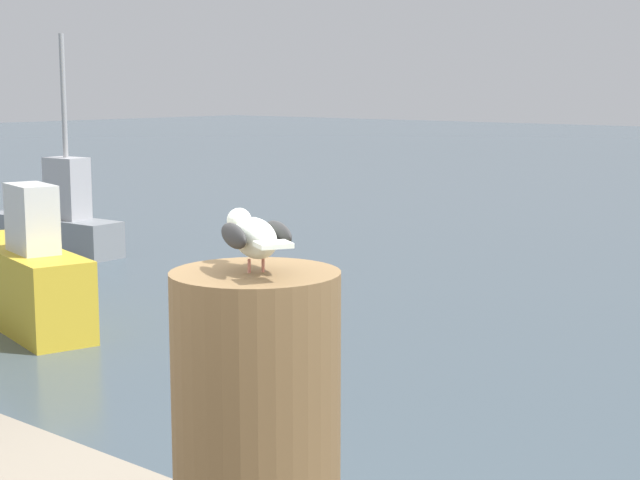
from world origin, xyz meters
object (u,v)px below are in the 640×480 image
seagull (254,236)px  boat_grey (47,223)px  mooring_post (257,430)px  boat_yellow (17,277)px

seagull → boat_grey: boat_grey is taller
seagull → boat_grey: 14.11m
mooring_post → seagull: (-0.01, 0.00, 0.50)m
seagull → boat_yellow: 9.28m
mooring_post → boat_grey: size_ratio=0.24×
boat_yellow → boat_grey: size_ratio=0.97×
boat_grey → seagull: bearing=-32.2°
seagull → boat_grey: (-11.84, 7.46, -1.83)m
boat_grey → boat_yellow: bearing=-38.3°
mooring_post → boat_yellow: bearing=151.1°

